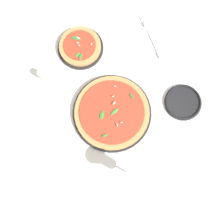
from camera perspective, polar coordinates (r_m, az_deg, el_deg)
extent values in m
plane|color=silver|center=(0.94, -2.24, 0.79)|extent=(6.00, 6.00, 0.00)
cylinder|color=black|center=(0.93, 0.00, -0.25)|extent=(0.33, 0.33, 0.01)
cylinder|color=#B7844C|center=(0.91, 0.00, -0.10)|extent=(0.31, 0.31, 0.02)
cylinder|color=#B73823|center=(0.90, 0.00, 0.03)|extent=(0.27, 0.27, 0.01)
ellipsoid|color=#32842B|center=(0.89, -2.68, -0.80)|extent=(0.04, 0.03, 0.01)
ellipsoid|color=#31732A|center=(0.91, 5.10, 4.19)|extent=(0.03, 0.02, 0.01)
ellipsoid|color=#3B8330|center=(0.89, 0.64, 0.09)|extent=(0.03, 0.04, 0.01)
ellipsoid|color=#36732B|center=(0.88, -2.03, -6.17)|extent=(0.01, 0.03, 0.01)
cube|color=beige|center=(0.88, 2.52, -2.70)|extent=(0.00, 0.01, 0.01)
cube|color=beige|center=(0.88, 1.37, -3.42)|extent=(0.01, 0.00, 0.01)
cube|color=beige|center=(0.90, 0.30, 4.13)|extent=(0.00, 0.01, 0.01)
cube|color=beige|center=(0.89, 0.67, 2.00)|extent=(0.01, 0.01, 0.01)
cube|color=beige|center=(0.91, 0.80, 6.69)|extent=(0.01, 0.01, 0.01)
cylinder|color=black|center=(1.03, -8.20, 16.21)|extent=(0.20, 0.20, 0.01)
cylinder|color=#B7844C|center=(1.01, -8.32, 16.57)|extent=(0.18, 0.18, 0.02)
cylinder|color=#B73823|center=(1.00, -8.43, 16.88)|extent=(0.14, 0.14, 0.01)
ellipsoid|color=#3E822D|center=(0.98, -9.02, 14.54)|extent=(0.02, 0.03, 0.01)
ellipsoid|color=#36722F|center=(0.97, -8.23, 14.09)|extent=(0.04, 0.03, 0.01)
ellipsoid|color=#347632|center=(1.01, -9.36, 18.46)|extent=(0.03, 0.04, 0.01)
cube|color=beige|center=(0.99, -5.41, 17.21)|extent=(0.01, 0.01, 0.01)
cube|color=beige|center=(0.99, -8.56, 16.78)|extent=(0.01, 0.01, 0.00)
cube|color=beige|center=(1.01, -8.82, 18.56)|extent=(0.01, 0.01, 0.01)
cube|color=beige|center=(1.00, -8.93, 17.44)|extent=(0.01, 0.01, 0.01)
cylinder|color=white|center=(0.92, 4.81, -15.88)|extent=(0.08, 0.08, 0.00)
cylinder|color=white|center=(0.88, 5.05, -16.17)|extent=(0.01, 0.01, 0.08)
cone|color=white|center=(0.80, 5.60, -16.84)|extent=(0.08, 0.08, 0.09)
cylinder|color=white|center=(0.82, 5.43, -16.64)|extent=(0.04, 0.04, 0.03)
cube|color=white|center=(1.06, 10.35, 18.42)|extent=(0.14, 0.10, 0.01)
cube|color=silver|center=(1.04, 11.10, 16.99)|extent=(0.14, 0.02, 0.00)
cube|color=silver|center=(1.08, 8.92, 21.73)|extent=(0.02, 0.02, 0.00)
cube|color=silver|center=(1.10, 8.76, 23.13)|extent=(0.04, 0.00, 0.00)
cube|color=silver|center=(1.10, 8.29, 23.02)|extent=(0.04, 0.00, 0.00)
cube|color=silver|center=(1.09, 7.82, 22.91)|extent=(0.04, 0.00, 0.00)
cylinder|color=black|center=(0.98, 18.00, 2.40)|extent=(0.16, 0.16, 0.01)
torus|color=black|center=(0.98, 18.14, 2.50)|extent=(0.15, 0.15, 0.01)
cylinder|color=silver|center=(0.99, -17.52, 9.07)|extent=(0.03, 0.03, 0.06)
cylinder|color=#B7B7BF|center=(0.96, -18.12, 9.70)|extent=(0.03, 0.03, 0.01)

